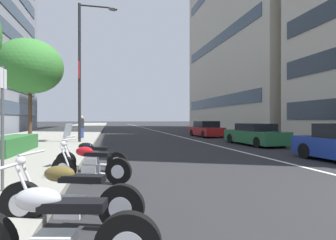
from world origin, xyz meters
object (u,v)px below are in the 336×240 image
Objects in this scene: motorcycle_by_sign_pole at (53,236)px; motorcycle_under_tarp at (69,199)px; motorcycle_nearest_camera at (90,157)px; motorcycle_second_in_row at (90,166)px; car_far_down_avenue at (206,129)px; parking_sign_by_curb at (3,116)px; street_lamp_with_banners at (85,60)px; street_tree_by_lamp_post at (30,67)px; pedestrian_on_plaza at (82,127)px; car_approaching_light at (255,135)px.

motorcycle_under_tarp is at bearing -75.75° from motorcycle_by_sign_pole.
motorcycle_second_in_row is at bearing 109.25° from motorcycle_nearest_camera.
motorcycle_under_tarp reaches higher than motorcycle_second_in_row.
car_far_down_avenue reaches higher than motorcycle_by_sign_pole.
motorcycle_second_in_row is at bearing -60.10° from parking_sign_by_curb.
street_lamp_with_banners reaches higher than motorcycle_nearest_camera.
motorcycle_second_in_row is at bearing -158.07° from street_tree_by_lamp_post.
pedestrian_on_plaza reaches higher than car_far_down_avenue.
car_far_down_avenue is at bearing -95.67° from motorcycle_second_in_row.
motorcycle_by_sign_pole reaches higher than motorcycle_under_tarp.
street_lamp_with_banners is (14.87, 0.98, 4.96)m from motorcycle_by_sign_pole.
street_tree_by_lamp_post is (14.35, 4.09, 4.32)m from motorcycle_by_sign_pole.
motorcycle_under_tarp is at bearing 136.10° from car_approaching_light.
motorcycle_nearest_camera is 0.46× the size of car_far_down_avenue.
motorcycle_by_sign_pole is 15.53m from street_tree_by_lamp_post.
parking_sign_by_curb is at bearing -50.23° from motorcycle_by_sign_pole.
motorcycle_by_sign_pole is 4.02m from motorcycle_second_in_row.
motorcycle_under_tarp is at bearing -175.99° from street_lamp_with_banners.
street_tree_by_lamp_post is at bearing 77.11° from car_approaching_light.
parking_sign_by_curb is at bearing 126.42° from car_approaching_light.
street_lamp_with_banners is at bearing -60.31° from motorcycle_second_in_row.
car_far_down_avenue is 2.71× the size of pedestrian_on_plaza.
motorcycle_second_in_row is at bearing 83.94° from pedestrian_on_plaza.
car_approaching_light is 1.87× the size of parking_sign_by_curb.
motorcycle_under_tarp is 0.98× the size of motorcycle_nearest_camera.
motorcycle_nearest_camera is 0.34× the size of street_tree_by_lamp_post.
parking_sign_by_curb reaches higher than pedestrian_on_plaza.
parking_sign_by_curb reaches higher than motorcycle_by_sign_pole.
motorcycle_under_tarp is 0.84× the size of parking_sign_by_curb.
car_approaching_light is (6.37, -9.37, 0.20)m from motorcycle_nearest_camera.
motorcycle_second_in_row is at bearing 127.82° from car_approaching_light.
street_lamp_with_banners reaches higher than car_far_down_avenue.
pedestrian_on_plaza reaches higher than car_approaching_light.
car_far_down_avenue is at bearing -1.93° from car_approaching_light.
pedestrian_on_plaza is at bearing -72.20° from motorcycle_by_sign_pole.
motorcycle_nearest_camera is 17.21m from car_far_down_avenue.
motorcycle_nearest_camera is at bearing -76.57° from motorcycle_by_sign_pole.
street_tree_by_lamp_post reaches higher than pedestrian_on_plaza.
motorcycle_under_tarp is 0.34× the size of street_tree_by_lamp_post.
motorcycle_by_sign_pole is 1.26m from motorcycle_under_tarp.
motorcycle_under_tarp is at bearing 112.12° from motorcycle_second_in_row.
motorcycle_second_in_row is at bearing -73.28° from motorcycle_under_tarp.
pedestrian_on_plaza is (14.38, 1.58, 0.59)m from motorcycle_second_in_row.
motorcycle_under_tarp is (1.26, 0.03, -0.00)m from motorcycle_by_sign_pole.
motorcycle_by_sign_pole is at bearing 113.11° from motorcycle_second_in_row.
parking_sign_by_curb is 0.40× the size of street_tree_by_lamp_post.
car_far_down_avenue is (18.77, -9.27, 0.24)m from motorcycle_under_tarp.
street_lamp_with_banners is at bearing -67.23° from motorcycle_under_tarp.
motorcycle_by_sign_pole is at bearing 105.61° from motorcycle_nearest_camera.
car_approaching_light is 14.05m from parking_sign_by_curb.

